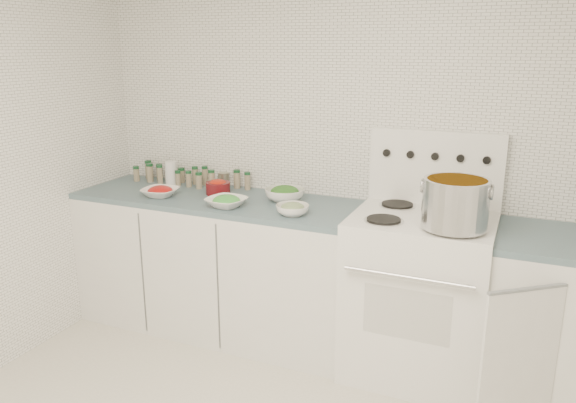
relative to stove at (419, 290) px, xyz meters
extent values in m
cube|color=white|center=(-0.48, 0.32, 0.75)|extent=(3.50, 0.02, 2.50)
cube|color=white|center=(-1.30, 0.00, -0.06)|extent=(1.85, 0.62, 0.86)
cube|color=#49656E|center=(-1.30, 0.00, 0.39)|extent=(1.85, 0.62, 0.03)
cube|color=white|center=(0.00, -0.01, -0.04)|extent=(0.76, 0.65, 0.92)
cube|color=black|center=(0.00, -0.33, 0.00)|extent=(0.45, 0.01, 0.28)
cylinder|color=silver|center=(0.00, -0.37, 0.22)|extent=(0.65, 0.02, 0.02)
cube|color=white|center=(0.00, -0.01, 0.43)|extent=(0.76, 0.65, 0.01)
cube|color=white|center=(0.00, 0.28, 0.65)|extent=(0.76, 0.06, 0.43)
cylinder|color=silver|center=(-0.18, -0.17, 0.44)|extent=(0.21, 0.21, 0.01)
cylinder|color=black|center=(-0.18, -0.17, 0.45)|extent=(0.18, 0.18, 0.01)
cylinder|color=silver|center=(0.18, -0.17, 0.44)|extent=(0.21, 0.21, 0.01)
cylinder|color=black|center=(0.18, -0.17, 0.45)|extent=(0.18, 0.18, 0.01)
cylinder|color=silver|center=(-0.18, 0.15, 0.44)|extent=(0.21, 0.21, 0.01)
cylinder|color=black|center=(-0.18, 0.15, 0.45)|extent=(0.18, 0.18, 0.01)
cylinder|color=silver|center=(0.18, 0.15, 0.44)|extent=(0.21, 0.21, 0.01)
cylinder|color=black|center=(0.18, 0.15, 0.45)|extent=(0.18, 0.18, 0.01)
cylinder|color=black|center=(-0.28, 0.25, 0.72)|extent=(0.04, 0.02, 0.04)
cylinder|color=black|center=(-0.14, 0.25, 0.72)|extent=(0.04, 0.02, 0.04)
cylinder|color=black|center=(0.00, 0.25, 0.72)|extent=(0.04, 0.02, 0.04)
cylinder|color=black|center=(0.14, 0.25, 0.72)|extent=(0.04, 0.02, 0.04)
cylinder|color=black|center=(0.28, 0.25, 0.72)|extent=(0.04, 0.02, 0.04)
cube|color=white|center=(0.55, -0.43, -0.07)|extent=(0.33, 0.26, 0.70)
cylinder|color=silver|center=(0.18, -0.18, 0.57)|extent=(0.32, 0.32, 0.25)
cylinder|color=orange|center=(0.18, -0.18, 0.68)|extent=(0.29, 0.29, 0.03)
torus|color=silver|center=(0.01, -0.18, 0.65)|extent=(0.01, 0.08, 0.08)
torus|color=silver|center=(0.35, -0.18, 0.65)|extent=(0.01, 0.08, 0.08)
imported|color=white|center=(-1.64, -0.12, 0.43)|extent=(0.24, 0.24, 0.05)
ellipsoid|color=#B4120F|center=(-1.64, -0.12, 0.44)|extent=(0.16, 0.16, 0.07)
imported|color=white|center=(-1.13, -0.17, 0.43)|extent=(0.26, 0.26, 0.06)
ellipsoid|color=green|center=(-1.13, -0.17, 0.44)|extent=(0.17, 0.17, 0.07)
imported|color=white|center=(-0.87, 0.10, 0.44)|extent=(0.30, 0.30, 0.08)
ellipsoid|color=#275317|center=(-0.87, 0.10, 0.46)|extent=(0.18, 0.18, 0.08)
imported|color=white|center=(-0.71, -0.16, 0.43)|extent=(0.23, 0.23, 0.06)
ellipsoid|color=#294D1F|center=(-0.71, -0.16, 0.45)|extent=(0.14, 0.14, 0.06)
cylinder|color=#560E13|center=(-1.33, 0.08, 0.44)|extent=(0.16, 0.16, 0.08)
ellipsoid|color=#B9130C|center=(-1.33, 0.08, 0.47)|extent=(0.12, 0.12, 0.06)
cylinder|color=white|center=(-1.77, 0.18, 0.48)|extent=(0.09, 0.09, 0.16)
cylinder|color=gray|center=(-1.40, 0.26, 0.45)|extent=(0.08, 0.08, 0.10)
cylinder|color=gray|center=(-2.02, 0.26, 0.46)|extent=(0.04, 0.04, 0.11)
cylinder|color=#124222|center=(-2.02, 0.26, 0.53)|extent=(0.05, 0.05, 0.02)
cylinder|color=gray|center=(-1.91, 0.25, 0.45)|extent=(0.04, 0.04, 0.10)
cylinder|color=#124222|center=(-1.91, 0.25, 0.51)|extent=(0.04, 0.04, 0.02)
cylinder|color=gray|center=(-1.82, 0.24, 0.45)|extent=(0.04, 0.04, 0.09)
cylinder|color=#124222|center=(-1.82, 0.24, 0.50)|extent=(0.05, 0.05, 0.02)
cylinder|color=gray|center=(-1.73, 0.25, 0.45)|extent=(0.05, 0.05, 0.09)
cylinder|color=#124222|center=(-1.73, 0.25, 0.50)|extent=(0.05, 0.05, 0.02)
cylinder|color=gray|center=(-1.62, 0.25, 0.46)|extent=(0.04, 0.04, 0.11)
cylinder|color=#124222|center=(-1.62, 0.25, 0.52)|extent=(0.04, 0.04, 0.02)
cylinder|color=gray|center=(-1.54, 0.25, 0.46)|extent=(0.04, 0.04, 0.11)
cylinder|color=#124222|center=(-1.54, 0.25, 0.53)|extent=(0.04, 0.04, 0.02)
cylinder|color=gray|center=(-1.29, 0.26, 0.46)|extent=(0.04, 0.04, 0.11)
cylinder|color=#124222|center=(-1.29, 0.26, 0.52)|extent=(0.05, 0.05, 0.02)
cylinder|color=gray|center=(-1.21, 0.25, 0.45)|extent=(0.04, 0.04, 0.10)
cylinder|color=#124222|center=(-1.21, 0.25, 0.51)|extent=(0.04, 0.04, 0.02)
cylinder|color=gray|center=(-2.05, 0.16, 0.45)|extent=(0.04, 0.04, 0.09)
cylinder|color=#124222|center=(-2.05, 0.16, 0.50)|extent=(0.04, 0.04, 0.02)
cylinder|color=gray|center=(-1.94, 0.18, 0.46)|extent=(0.05, 0.05, 0.11)
cylinder|color=#124222|center=(-1.94, 0.18, 0.53)|extent=(0.05, 0.05, 0.02)
cylinder|color=gray|center=(-1.84, 0.15, 0.46)|extent=(0.04, 0.04, 0.12)
cylinder|color=#124222|center=(-1.84, 0.15, 0.53)|extent=(0.04, 0.04, 0.02)
cylinder|color=gray|center=(-1.70, 0.17, 0.45)|extent=(0.04, 0.04, 0.09)
cylinder|color=#124222|center=(-1.70, 0.17, 0.50)|extent=(0.04, 0.04, 0.02)
cylinder|color=gray|center=(-1.61, 0.16, 0.45)|extent=(0.04, 0.04, 0.09)
cylinder|color=#124222|center=(-1.61, 0.16, 0.51)|extent=(0.04, 0.04, 0.02)
cylinder|color=gray|center=(-1.52, 0.15, 0.45)|extent=(0.04, 0.04, 0.09)
cylinder|color=#124222|center=(-1.52, 0.15, 0.51)|extent=(0.04, 0.04, 0.02)
cylinder|color=gray|center=(-1.42, 0.15, 0.46)|extent=(0.04, 0.04, 0.12)
cylinder|color=#124222|center=(-1.42, 0.15, 0.53)|extent=(0.04, 0.04, 0.02)
camera|label=1|loc=(0.48, -2.97, 1.33)|focal=35.00mm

